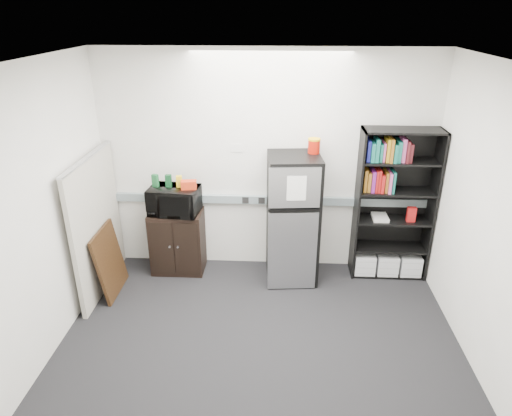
% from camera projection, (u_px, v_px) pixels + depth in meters
% --- Properties ---
extents(floor, '(4.00, 4.00, 0.00)m').
position_uv_depth(floor, '(259.00, 354.00, 4.43)').
color(floor, black).
rests_on(floor, ground).
extents(wall_back, '(4.00, 0.02, 2.70)m').
position_uv_depth(wall_back, '(266.00, 164.00, 5.48)').
color(wall_back, silver).
rests_on(wall_back, floor).
extents(wall_right, '(0.02, 3.50, 2.70)m').
position_uv_depth(wall_right, '(499.00, 235.00, 3.79)').
color(wall_right, silver).
rests_on(wall_right, floor).
extents(wall_left, '(0.02, 3.50, 2.70)m').
position_uv_depth(wall_left, '(31.00, 224.00, 3.99)').
color(wall_left, silver).
rests_on(wall_left, floor).
extents(ceiling, '(4.00, 3.50, 0.02)m').
position_uv_depth(ceiling, '(260.00, 65.00, 3.34)').
color(ceiling, white).
rests_on(ceiling, wall_back).
extents(electrical_raceway, '(3.92, 0.05, 0.10)m').
position_uv_depth(electrical_raceway, '(266.00, 200.00, 5.64)').
color(electrical_raceway, gray).
rests_on(electrical_raceway, wall_back).
extents(wall_note, '(0.14, 0.00, 0.10)m').
position_uv_depth(wall_note, '(237.00, 148.00, 5.41)').
color(wall_note, white).
rests_on(wall_note, wall_back).
extents(bookshelf, '(0.90, 0.34, 1.85)m').
position_uv_depth(bookshelf, '(394.00, 207.00, 5.42)').
color(bookshelf, black).
rests_on(bookshelf, floor).
extents(cubicle_partition, '(0.06, 1.30, 1.62)m').
position_uv_depth(cubicle_partition, '(97.00, 225.00, 5.19)').
color(cubicle_partition, '#A19D8E').
rests_on(cubicle_partition, floor).
extents(cabinet, '(0.64, 0.43, 0.80)m').
position_uv_depth(cabinet, '(178.00, 242.00, 5.70)').
color(cabinet, black).
rests_on(cabinet, floor).
extents(microwave, '(0.62, 0.45, 0.32)m').
position_uv_depth(microwave, '(174.00, 201.00, 5.45)').
color(microwave, black).
rests_on(microwave, cabinet).
extents(snack_box_a, '(0.08, 0.07, 0.15)m').
position_uv_depth(snack_box_a, '(155.00, 181.00, 5.40)').
color(snack_box_a, '#19582C').
rests_on(snack_box_a, microwave).
extents(snack_box_b, '(0.07, 0.05, 0.15)m').
position_uv_depth(snack_box_b, '(169.00, 181.00, 5.39)').
color(snack_box_b, '#0D3A1B').
rests_on(snack_box_b, microwave).
extents(snack_box_c, '(0.08, 0.06, 0.14)m').
position_uv_depth(snack_box_c, '(179.00, 181.00, 5.39)').
color(snack_box_c, yellow).
rests_on(snack_box_c, microwave).
extents(snack_bag, '(0.19, 0.12, 0.10)m').
position_uv_depth(snack_bag, '(189.00, 185.00, 5.34)').
color(snack_bag, red).
rests_on(snack_bag, microwave).
extents(refrigerator, '(0.64, 0.67, 1.56)m').
position_uv_depth(refrigerator, '(293.00, 219.00, 5.40)').
color(refrigerator, black).
rests_on(refrigerator, floor).
extents(coffee_can, '(0.14, 0.14, 0.19)m').
position_uv_depth(coffee_can, '(314.00, 145.00, 5.15)').
color(coffee_can, '#AD1607').
rests_on(coffee_can, refrigerator).
extents(framed_poster, '(0.16, 0.63, 0.80)m').
position_uv_depth(framed_poster, '(110.00, 261.00, 5.25)').
color(framed_poster, black).
rests_on(framed_poster, floor).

